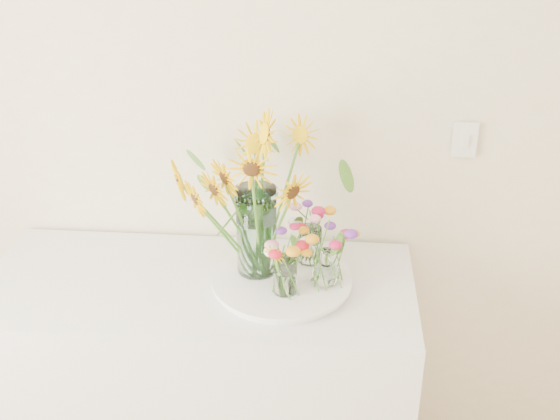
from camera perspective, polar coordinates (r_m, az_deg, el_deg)
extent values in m
cube|color=white|center=(2.57, -6.15, -14.24)|extent=(1.40, 0.60, 0.90)
cylinder|color=white|center=(2.26, 0.16, -5.88)|extent=(0.43, 0.43, 0.02)
cylinder|color=#B1E1DD|center=(2.22, -1.92, -1.73)|extent=(0.16, 0.16, 0.30)
cylinder|color=white|center=(2.15, 0.42, -5.38)|extent=(0.08, 0.08, 0.12)
cylinder|color=white|center=(2.30, 2.45, -2.89)|extent=(0.08, 0.08, 0.13)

